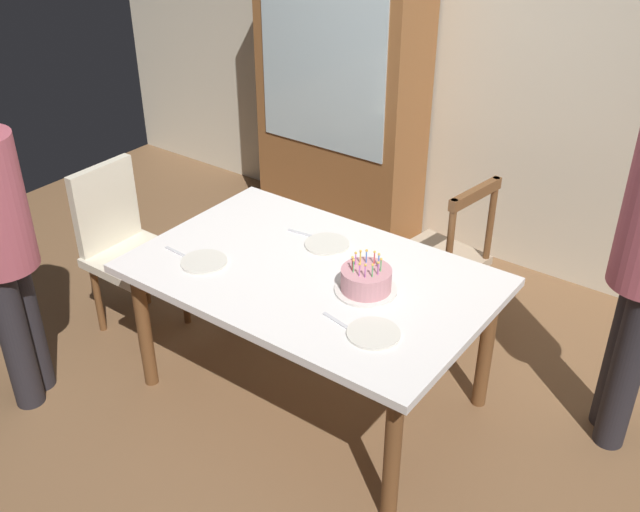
# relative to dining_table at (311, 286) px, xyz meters

# --- Properties ---
(ground) EXTENTS (6.40, 6.40, 0.00)m
(ground) POSITION_rel_dining_table_xyz_m (0.00, 0.00, -0.65)
(ground) COLOR brown
(back_wall) EXTENTS (6.40, 0.10, 2.60)m
(back_wall) POSITION_rel_dining_table_xyz_m (0.00, 1.85, 0.65)
(back_wall) COLOR beige
(back_wall) RESTS_ON ground
(dining_table) EXTENTS (1.64, 1.06, 0.73)m
(dining_table) POSITION_rel_dining_table_xyz_m (0.00, 0.00, 0.00)
(dining_table) COLOR white
(dining_table) RESTS_ON ground
(birthday_cake) EXTENTS (0.28, 0.28, 0.18)m
(birthday_cake) POSITION_rel_dining_table_xyz_m (0.29, 0.01, 0.13)
(birthday_cake) COLOR silver
(birthday_cake) RESTS_ON dining_table
(plate_near_celebrant) EXTENTS (0.22, 0.22, 0.01)m
(plate_near_celebrant) POSITION_rel_dining_table_xyz_m (-0.45, -0.24, 0.08)
(plate_near_celebrant) COLOR silver
(plate_near_celebrant) RESTS_ON dining_table
(plate_far_side) EXTENTS (0.22, 0.22, 0.01)m
(plate_far_side) POSITION_rel_dining_table_xyz_m (-0.08, 0.24, 0.08)
(plate_far_side) COLOR silver
(plate_far_side) RESTS_ON dining_table
(plate_near_guest) EXTENTS (0.22, 0.22, 0.01)m
(plate_near_guest) POSITION_rel_dining_table_xyz_m (0.49, -0.24, 0.08)
(plate_near_guest) COLOR silver
(plate_near_guest) RESTS_ON dining_table
(fork_near_celebrant) EXTENTS (0.18, 0.03, 0.01)m
(fork_near_celebrant) POSITION_rel_dining_table_xyz_m (-0.61, -0.25, 0.08)
(fork_near_celebrant) COLOR silver
(fork_near_celebrant) RESTS_ON dining_table
(fork_far_side) EXTENTS (0.18, 0.04, 0.01)m
(fork_far_side) POSITION_rel_dining_table_xyz_m (-0.24, 0.26, 0.08)
(fork_far_side) COLOR silver
(fork_far_side) RESTS_ON dining_table
(fork_near_guest) EXTENTS (0.18, 0.05, 0.01)m
(fork_near_guest) POSITION_rel_dining_table_xyz_m (0.33, -0.26, 0.08)
(fork_near_guest) COLOR silver
(fork_near_guest) RESTS_ON dining_table
(chair_spindle_back) EXTENTS (0.50, 0.50, 0.95)m
(chair_spindle_back) POSITION_rel_dining_table_xyz_m (0.24, 0.84, -0.19)
(chair_spindle_back) COLOR tan
(chair_spindle_back) RESTS_ON ground
(chair_upholstered) EXTENTS (0.45, 0.44, 0.95)m
(chair_upholstered) POSITION_rel_dining_table_xyz_m (-1.21, -0.11, -0.12)
(chair_upholstered) COLOR beige
(chair_upholstered) RESTS_ON ground
(china_cabinet) EXTENTS (1.10, 0.45, 1.90)m
(china_cabinet) POSITION_rel_dining_table_xyz_m (-0.92, 1.56, 0.30)
(china_cabinet) COLOR brown
(china_cabinet) RESTS_ON ground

